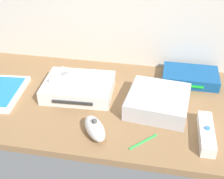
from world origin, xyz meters
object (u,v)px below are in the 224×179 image
(remote_nunchuk, at_px, (95,128))
(remote_classic_pad, at_px, (76,79))
(network_router, at_px, (190,76))
(stylus_pen, at_px, (143,141))
(game_console, at_px, (79,87))
(game_case, at_px, (0,93))
(remote_wand, at_px, (206,133))
(mini_computer, at_px, (158,101))

(remote_nunchuk, relative_size, remote_classic_pad, 0.69)
(network_router, height_order, stylus_pen, network_router)
(remote_classic_pad, bearing_deg, game_console, 64.71)
(game_case, distance_m, network_router, 0.62)
(game_case, xyz_separation_m, stylus_pen, (0.46, -0.13, -0.00))
(game_case, bearing_deg, stylus_pen, -20.75)
(remote_nunchuk, height_order, remote_classic_pad, remote_classic_pad)
(game_console, xyz_separation_m, network_router, (0.34, 0.14, -0.00))
(stylus_pen, bearing_deg, game_console, 140.21)
(game_console, relative_size, network_router, 1.21)
(network_router, height_order, remote_nunchuk, remote_nunchuk)
(network_router, relative_size, stylus_pen, 2.01)
(remote_nunchuk, bearing_deg, game_case, 126.64)
(network_router, bearing_deg, remote_wand, -82.98)
(mini_computer, xyz_separation_m, network_router, (0.10, 0.18, -0.01))
(game_console, distance_m, remote_nunchuk, 0.20)
(network_router, distance_m, stylus_pen, 0.35)
(game_console, bearing_deg, stylus_pen, -42.88)
(mini_computer, height_order, network_router, mini_computer)
(game_case, bearing_deg, mini_computer, -2.73)
(game_console, distance_m, network_router, 0.37)
(game_case, xyz_separation_m, network_router, (0.59, 0.20, 0.01))
(remote_classic_pad, xyz_separation_m, stylus_pen, (0.22, -0.18, -0.05))
(mini_computer, distance_m, stylus_pen, 0.15)
(game_case, xyz_separation_m, remote_classic_pad, (0.24, 0.05, 0.05))
(game_case, relative_size, stylus_pen, 2.23)
(mini_computer, bearing_deg, game_console, 172.16)
(remote_wand, bearing_deg, remote_nunchuk, -172.35)
(remote_wand, bearing_deg, remote_classic_pad, 160.37)
(game_console, xyz_separation_m, remote_wand, (0.38, -0.14, -0.01))
(game_console, distance_m, stylus_pen, 0.29)
(remote_nunchuk, bearing_deg, network_router, 18.95)
(network_router, distance_m, remote_wand, 0.28)
(remote_nunchuk, bearing_deg, stylus_pen, -35.75)
(game_case, height_order, remote_wand, remote_wand)
(game_case, bearing_deg, game_console, 7.45)
(remote_nunchuk, xyz_separation_m, stylus_pen, (0.13, -0.01, -0.02))
(mini_computer, distance_m, remote_nunchuk, 0.21)
(remote_classic_pad, bearing_deg, mini_computer, 4.39)
(mini_computer, height_order, remote_classic_pad, remote_classic_pad)
(remote_wand, relative_size, remote_nunchuk, 1.38)
(remote_classic_pad, distance_m, stylus_pen, 0.29)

